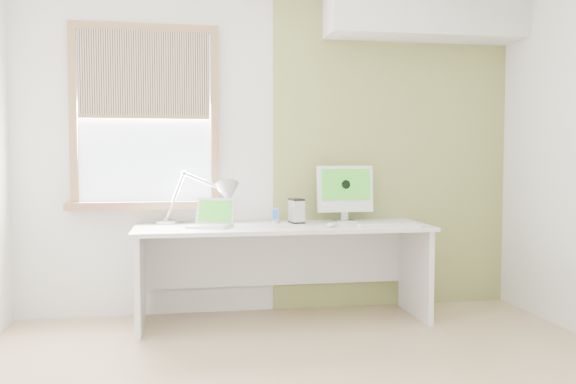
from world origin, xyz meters
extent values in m
cube|color=white|center=(0.00, 1.76, 1.30)|extent=(4.00, 0.02, 2.60)
cube|color=white|center=(0.00, -1.76, 1.30)|extent=(4.00, 0.02, 2.60)
cube|color=#899B4E|center=(1.00, 1.74, 1.30)|extent=(2.00, 0.02, 2.60)
cube|color=white|center=(1.20, 1.57, 2.40)|extent=(1.60, 0.40, 0.42)
cube|color=olive|center=(-1.53, 1.72, 1.55)|extent=(0.06, 0.06, 1.42)
cube|color=olive|center=(-0.47, 1.72, 1.55)|extent=(0.06, 0.06, 1.42)
cube|color=olive|center=(-1.00, 1.72, 2.23)|extent=(1.00, 0.06, 0.06)
cube|color=olive|center=(-1.00, 1.70, 0.87)|extent=(1.20, 0.14, 0.06)
cube|color=#D1E2F9|center=(-1.00, 1.74, 1.55)|extent=(1.00, 0.01, 1.30)
cube|color=beige|center=(-1.00, 1.70, 1.88)|extent=(0.98, 0.02, 0.65)
cube|color=olive|center=(-1.00, 1.70, 1.55)|extent=(0.98, 0.03, 0.03)
cube|color=white|center=(0.02, 1.38, 0.71)|extent=(2.20, 0.70, 0.03)
cube|color=white|center=(-1.03, 1.38, 0.35)|extent=(0.04, 0.64, 0.70)
cube|color=white|center=(1.07, 1.38, 0.35)|extent=(0.04, 0.64, 0.70)
cube|color=white|center=(0.02, 1.70, 0.45)|extent=(2.08, 0.02, 0.48)
cylinder|color=silver|center=(-0.85, 1.65, 0.74)|extent=(0.22, 0.22, 0.02)
sphere|color=silver|center=(-0.85, 1.65, 0.76)|extent=(0.06, 0.06, 0.05)
cylinder|color=silver|center=(-0.78, 1.63, 0.94)|extent=(0.17, 0.08, 0.37)
sphere|color=silver|center=(-0.71, 1.61, 1.12)|extent=(0.06, 0.06, 0.04)
cylinder|color=silver|center=(-0.56, 1.54, 1.06)|extent=(0.31, 0.17, 0.14)
sphere|color=silver|center=(-0.41, 1.47, 1.00)|extent=(0.05, 0.05, 0.04)
cone|color=silver|center=(-0.39, 1.46, 0.97)|extent=(0.21, 0.26, 0.22)
cube|color=silver|center=(-0.53, 1.33, 0.74)|extent=(0.36, 0.31, 0.02)
cube|color=#B2B5B7|center=(-0.53, 1.33, 0.75)|extent=(0.28, 0.22, 0.00)
cube|color=silver|center=(-0.48, 1.42, 0.84)|extent=(0.30, 0.18, 0.19)
cube|color=#2F8B1E|center=(-0.49, 1.42, 0.84)|extent=(0.26, 0.15, 0.16)
cylinder|color=silver|center=(-0.02, 1.53, 0.74)|extent=(0.07, 0.07, 0.02)
cube|color=silver|center=(-0.02, 1.53, 0.80)|extent=(0.05, 0.02, 0.10)
cube|color=#194C99|center=(-0.02, 1.52, 0.80)|extent=(0.04, 0.01, 0.07)
cube|color=silver|center=(0.15, 1.52, 0.82)|extent=(0.11, 0.16, 0.19)
cube|color=black|center=(0.15, 1.52, 0.91)|extent=(0.11, 0.16, 0.01)
cube|color=black|center=(0.15, 1.52, 0.74)|extent=(0.11, 0.16, 0.01)
cube|color=silver|center=(0.56, 1.57, 0.74)|extent=(0.17, 0.15, 0.01)
cube|color=silver|center=(0.55, 1.60, 0.81)|extent=(0.06, 0.02, 0.15)
cube|color=white|center=(0.55, 1.59, 0.99)|extent=(0.45, 0.09, 0.37)
cube|color=#2F8B1E|center=(0.56, 1.56, 1.03)|extent=(0.40, 0.04, 0.25)
cylinder|color=black|center=(0.56, 1.56, 1.03)|extent=(0.07, 0.01, 0.07)
cube|color=white|center=(0.77, 1.15, 0.74)|extent=(0.46, 0.18, 0.02)
cube|color=white|center=(0.77, 1.15, 0.75)|extent=(0.42, 0.14, 0.00)
ellipsoid|color=white|center=(0.35, 1.21, 0.75)|extent=(0.11, 0.13, 0.03)
camera|label=1|loc=(-0.71, -3.05, 1.24)|focal=37.52mm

